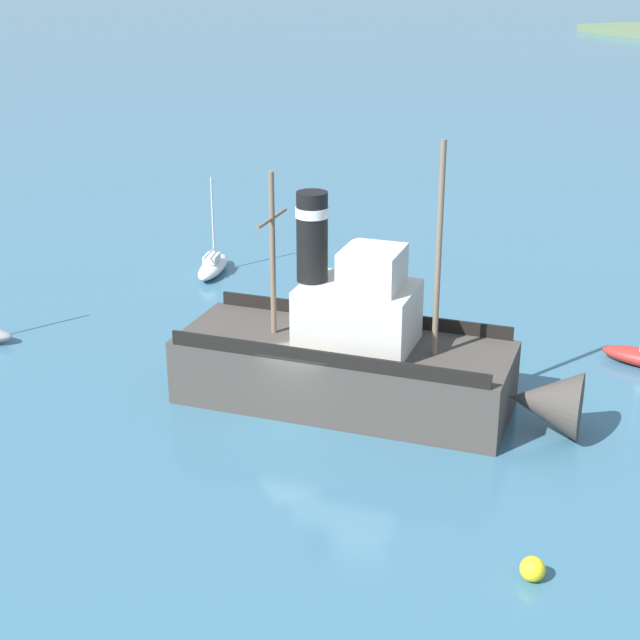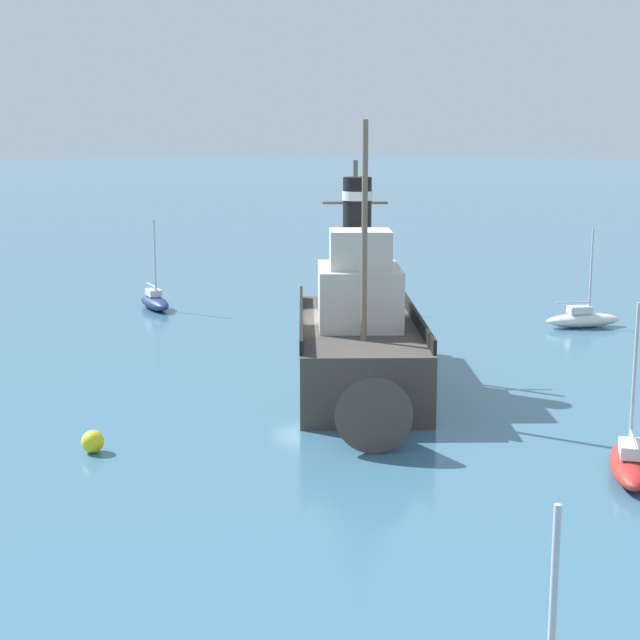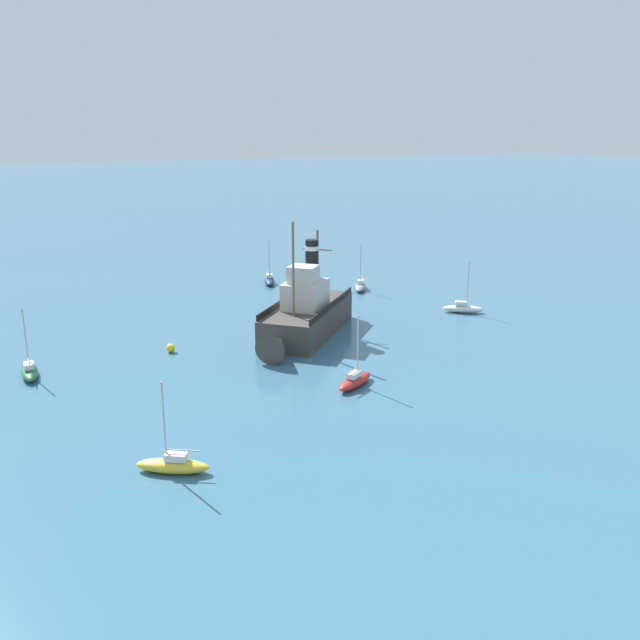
% 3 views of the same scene
% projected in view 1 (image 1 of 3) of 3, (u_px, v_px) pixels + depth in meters
% --- Properties ---
extents(ground_plane, '(600.00, 600.00, 0.00)m').
position_uv_depth(ground_plane, '(295.00, 418.00, 34.78)').
color(ground_plane, '#38667F').
extents(old_tugboat, '(12.28, 12.85, 9.90)m').
position_uv_depth(old_tugboat, '(360.00, 359.00, 35.10)').
color(old_tugboat, '#423D38').
rests_on(old_tugboat, ground).
extents(sailboat_white, '(3.77, 3.02, 4.90)m').
position_uv_depth(sailboat_white, '(213.00, 266.00, 49.44)').
color(sailboat_white, white).
rests_on(sailboat_white, ground).
extents(mooring_buoy, '(0.68, 0.68, 0.68)m').
position_uv_depth(mooring_buoy, '(533.00, 569.00, 25.93)').
color(mooring_buoy, yellow).
rests_on(mooring_buoy, ground).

